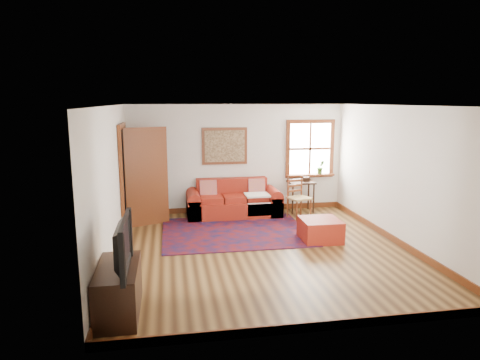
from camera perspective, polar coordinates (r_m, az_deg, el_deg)
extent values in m
plane|color=#3F2611|center=(7.62, 3.02, -9.26)|extent=(5.50, 5.50, 0.00)
cube|color=silver|center=(9.96, -0.37, 2.88)|extent=(5.00, 0.04, 2.50)
cube|color=silver|center=(4.72, 10.52, -6.02)|extent=(5.00, 0.04, 2.50)
cube|color=silver|center=(7.17, -16.76, -0.59)|extent=(0.04, 5.50, 2.50)
cube|color=silver|center=(8.20, 20.41, 0.55)|extent=(0.04, 5.50, 2.50)
cube|color=white|center=(7.17, 3.22, 9.89)|extent=(5.00, 5.50, 0.04)
cube|color=brown|center=(10.17, -0.35, -3.79)|extent=(5.00, 0.03, 0.12)
cube|color=brown|center=(7.48, -16.16, -9.56)|extent=(0.03, 5.50, 0.12)
cube|color=brown|center=(8.47, 19.80, -7.40)|extent=(0.03, 5.50, 0.12)
cube|color=white|center=(10.34, 9.28, 4.14)|extent=(1.00, 0.02, 1.20)
cube|color=brown|center=(10.28, 9.42, 7.71)|extent=(1.18, 0.06, 0.09)
cube|color=brown|center=(10.42, 9.21, 0.61)|extent=(1.18, 0.06, 0.09)
cube|color=brown|center=(10.16, 6.40, 4.11)|extent=(0.09, 0.06, 1.20)
cube|color=brown|center=(10.52, 12.13, 4.15)|extent=(0.09, 0.06, 1.20)
cube|color=brown|center=(10.33, 9.31, 4.14)|extent=(1.00, 0.04, 0.05)
cube|color=brown|center=(10.35, 9.33, 0.68)|extent=(1.15, 0.20, 0.04)
imported|color=#305A1F|center=(10.38, 10.71, 1.70)|extent=(0.18, 0.15, 0.33)
cube|color=black|center=(8.77, -15.37, -0.04)|extent=(0.02, 0.90, 2.05)
cube|color=brown|center=(8.29, -15.49, -0.65)|extent=(0.06, 0.09, 2.05)
cube|color=brown|center=(9.26, -14.90, 0.52)|extent=(0.06, 0.09, 2.05)
cube|color=brown|center=(8.65, -15.52, 6.96)|extent=(0.06, 1.08, 0.09)
cube|color=brown|center=(9.03, -12.34, 0.39)|extent=(0.86, 0.35, 2.05)
cube|color=silver|center=(9.01, -12.36, 1.03)|extent=(0.56, 0.22, 1.33)
cube|color=brown|center=(9.85, -2.07, 4.55)|extent=(1.05, 0.04, 0.85)
cube|color=tan|center=(9.82, -2.05, 4.53)|extent=(0.92, 0.03, 0.72)
cube|color=#600D0E|center=(8.58, -0.69, -6.89)|extent=(2.85, 2.29, 0.02)
cube|color=maroon|center=(9.69, -0.84, -3.78)|extent=(2.10, 0.87, 0.37)
cube|color=maroon|center=(9.90, -1.13, -1.02)|extent=(1.63, 0.24, 0.46)
cube|color=maroon|center=(9.58, -6.20, -3.71)|extent=(0.29, 0.87, 0.46)
cube|color=maroon|center=(9.85, 4.38, -3.29)|extent=(0.29, 0.87, 0.46)
cube|color=orange|center=(9.68, -4.26, -1.15)|extent=(0.38, 0.19, 0.40)
cube|color=orange|center=(9.84, 2.22, -0.93)|extent=(0.38, 0.19, 0.40)
cube|color=silver|center=(9.54, 2.31, -2.00)|extent=(0.53, 0.48, 0.04)
cube|color=maroon|center=(8.18, 10.65, -6.54)|extent=(0.72, 0.72, 0.40)
cube|color=black|center=(10.07, 8.15, -0.29)|extent=(0.60, 0.45, 0.04)
cylinder|color=black|center=(9.90, 7.04, -2.60)|extent=(0.04, 0.04, 0.68)
cylinder|color=black|center=(10.05, 9.79, -2.47)|extent=(0.04, 0.04, 0.68)
cylinder|color=black|center=(10.24, 6.45, -2.13)|extent=(0.04, 0.04, 0.68)
cylinder|color=black|center=(10.39, 9.11, -2.02)|extent=(0.04, 0.04, 0.68)
cube|color=tan|center=(9.51, 7.90, -2.42)|extent=(0.54, 0.53, 0.04)
cylinder|color=brown|center=(9.32, 7.59, -4.20)|extent=(0.04, 0.04, 0.44)
cylinder|color=brown|center=(9.54, 9.40, -3.91)|extent=(0.04, 0.04, 0.44)
cylinder|color=brown|center=(9.54, 6.37, -2.34)|extent=(0.04, 0.04, 0.93)
cylinder|color=brown|center=(9.75, 8.17, -2.09)|extent=(0.04, 0.04, 0.93)
cube|color=brown|center=(9.59, 7.32, -0.73)|extent=(0.36, 0.15, 0.28)
cube|color=black|center=(5.60, -15.91, -13.91)|extent=(0.49, 1.10, 0.60)
imported|color=black|center=(5.27, -16.15, -8.30)|extent=(0.14, 1.08, 0.62)
cylinder|color=silver|center=(5.78, -15.24, -8.91)|extent=(0.12, 0.12, 0.18)
cylinder|color=#FFA53F|center=(5.79, -15.22, -9.19)|extent=(0.07, 0.07, 0.12)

